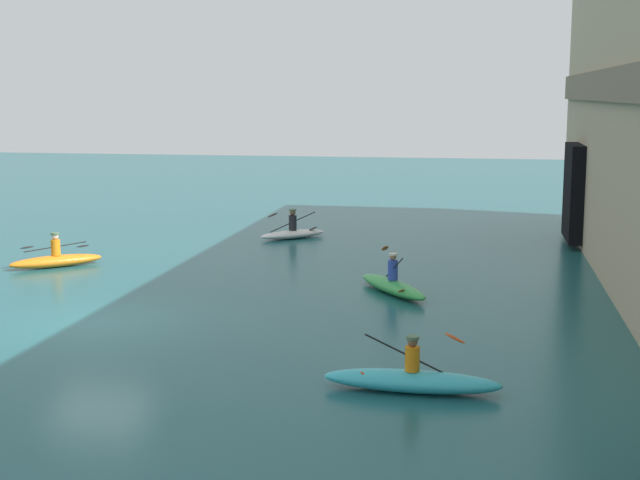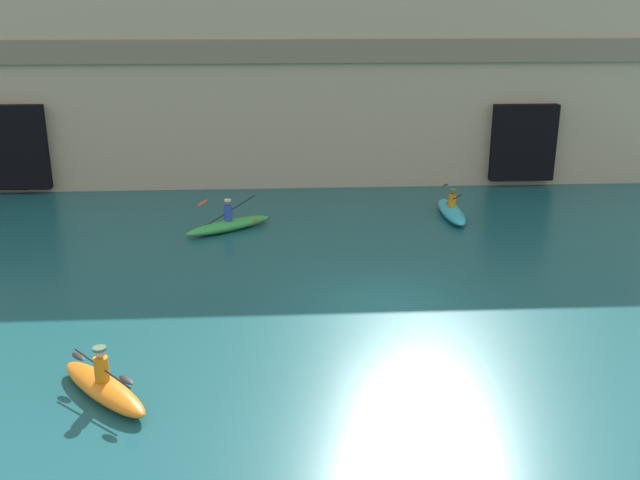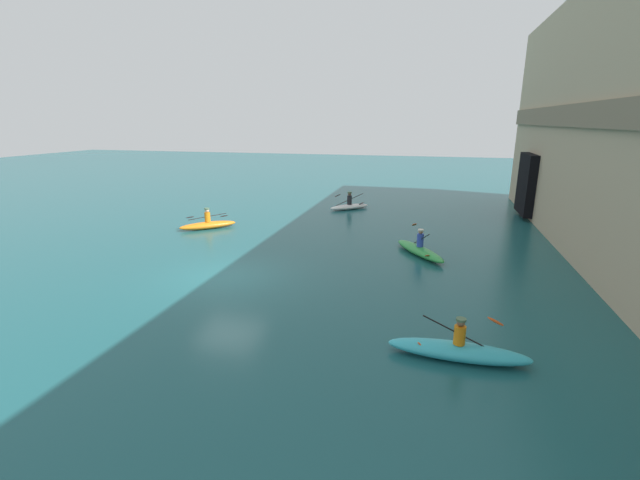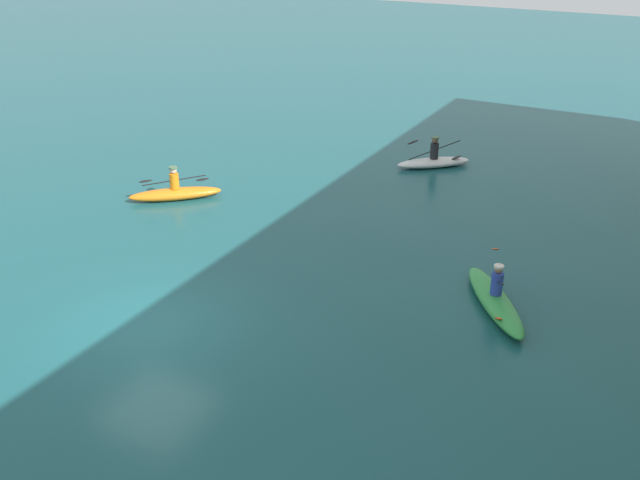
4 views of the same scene
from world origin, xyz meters
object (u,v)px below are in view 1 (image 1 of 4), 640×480
(kayak_cyan, at_px, (412,380))
(kayak_orange, at_px, (56,260))
(kayak_white, at_px, (293,233))
(kayak_green, at_px, (393,285))

(kayak_cyan, bearing_deg, kayak_orange, 141.47)
(kayak_orange, xyz_separation_m, kayak_cyan, (10.45, 12.68, -0.01))
(kayak_orange, distance_m, kayak_cyan, 16.43)
(kayak_white, distance_m, kayak_orange, 9.73)
(kayak_white, xyz_separation_m, kayak_green, (9.17, 4.94, 0.01))
(kayak_white, height_order, kayak_green, kayak_green)
(kayak_orange, distance_m, kayak_green, 11.60)
(kayak_cyan, bearing_deg, kayak_white, 110.22)
(kayak_white, distance_m, kayak_green, 10.41)
(kayak_green, relative_size, kayak_cyan, 0.93)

